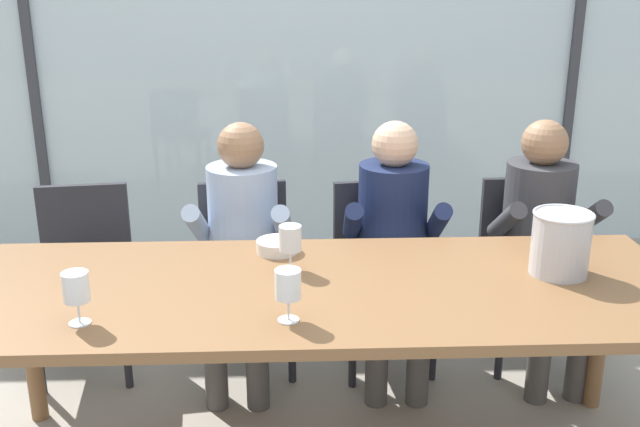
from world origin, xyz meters
The scene contains 18 objects.
ground centered at (0.00, 1.00, 0.00)m, with size 14.00×14.00×0.00m, color #9E9384.
window_glass_panel centered at (0.00, 2.43, 1.30)m, with size 7.79×0.03×2.60m, color silver.
window_mullion_left centered at (-1.75, 2.41, 1.30)m, with size 0.06×0.06×2.60m, color #38383D.
window_mullion_right centered at (1.75, 2.41, 1.30)m, with size 0.06×0.06×2.60m, color #38383D.
hillside_vineyard centered at (0.00, 6.07, 0.79)m, with size 13.79×2.40×1.58m, color #477A38.
dining_table centered at (0.00, 0.00, 0.69)m, with size 2.59×0.93×0.76m.
chair_near_curtain centered at (-1.09, 0.85, 0.50)m, with size 0.49×0.49×0.86m.
chair_left_of_center centered at (-0.34, 0.87, 0.50)m, with size 0.48×0.48×0.86m.
chair_center centered at (0.31, 0.86, 0.50)m, with size 0.49×0.49×0.86m.
chair_right_of_center centered at (1.03, 0.88, 0.50)m, with size 0.45×0.45×0.86m.
person_pale_blue_shirt centered at (-0.34, 0.74, 0.67)m, with size 0.48×0.62×1.18m.
person_navy_polo centered at (0.35, 0.74, 0.67)m, with size 0.47×0.62×1.18m.
person_charcoal_jacket centered at (1.04, 0.74, 0.67)m, with size 0.47×0.62×1.18m.
ice_bucket_primary centered at (0.86, 0.07, 0.88)m, with size 0.22×0.22×0.24m.
tasting_bowl centered at (-0.17, 0.32, 0.78)m, with size 0.16×0.16×0.05m, color silver.
wine_glass_by_left_taster centered at (-0.13, -0.27, 0.88)m, with size 0.08×0.08×0.17m.
wine_glass_near_bucket centered at (-0.12, 0.14, 0.88)m, with size 0.08×0.08×0.17m.
wine_glass_center_pour centered at (-0.79, -0.27, 0.88)m, with size 0.08×0.08×0.17m.
Camera 1 is at (-0.11, -2.37, 1.82)m, focal length 41.04 mm.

